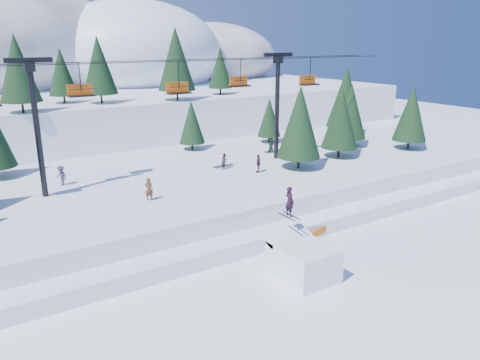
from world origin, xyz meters
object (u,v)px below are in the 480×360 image
jump_kicker (302,258)px  banner_near (316,234)px  chairlift (163,98)px  banner_far (323,222)px

jump_kicker → banner_near: (4.25, 3.49, -0.64)m
banner_near → chairlift: bearing=112.8°
chairlift → banner_far: size_ratio=16.28×
jump_kicker → banner_far: bearing=38.3°
jump_kicker → banner_near: size_ratio=1.93×
jump_kicker → banner_far: size_ratio=1.90×
jump_kicker → banner_far: 8.02m
jump_kicker → banner_far: jump_kicker is taller
jump_kicker → banner_near: 5.54m
jump_kicker → chairlift: (-1.36, 16.83, 8.14)m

